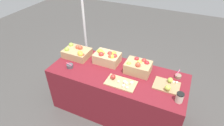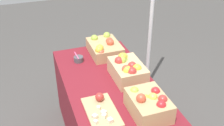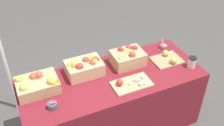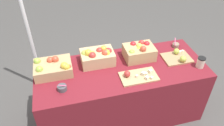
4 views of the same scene
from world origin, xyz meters
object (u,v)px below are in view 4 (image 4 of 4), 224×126
(coffee_cup, at_px, (201,62))
(apple_crate_left, at_px, (53,67))
(cutting_board_back, at_px, (178,57))
(sample_bowl_near, at_px, (176,45))
(apple_crate_middle, at_px, (97,56))
(apple_crate_right, at_px, (139,52))
(cutting_board_front, at_px, (138,76))
(tent_pole, at_px, (28,28))
(sample_bowl_mid, at_px, (62,88))

(coffee_cup, bearing_deg, apple_crate_left, 168.87)
(cutting_board_back, distance_m, sample_bowl_near, 0.25)
(apple_crate_middle, bearing_deg, sample_bowl_near, 4.04)
(apple_crate_right, relative_size, coffee_cup, 2.78)
(cutting_board_front, relative_size, cutting_board_back, 1.22)
(apple_crate_middle, height_order, coffee_cup, apple_crate_middle)
(apple_crate_left, distance_m, coffee_cup, 1.61)
(sample_bowl_near, bearing_deg, apple_crate_middle, -175.96)
(coffee_cup, bearing_deg, cutting_board_back, 130.18)
(cutting_board_front, distance_m, tent_pole, 1.46)
(apple_crate_left, height_order, cutting_board_front, apple_crate_left)
(coffee_cup, bearing_deg, sample_bowl_mid, 179.21)
(apple_crate_right, bearing_deg, apple_crate_middle, 176.76)
(sample_bowl_near, height_order, tent_pole, tent_pole)
(apple_crate_middle, xyz_separation_m, cutting_board_back, (0.92, -0.16, -0.07))
(cutting_board_front, height_order, cutting_board_back, cutting_board_back)
(sample_bowl_near, height_order, coffee_cup, coffee_cup)
(cutting_board_front, distance_m, cutting_board_back, 0.59)
(cutting_board_front, distance_m, sample_bowl_near, 0.78)
(coffee_cup, distance_m, tent_pole, 2.06)
(cutting_board_back, relative_size, sample_bowl_near, 3.04)
(apple_crate_left, relative_size, coffee_cup, 3.19)
(cutting_board_back, distance_m, sample_bowl_mid, 1.36)
(cutting_board_front, relative_size, coffee_cup, 3.19)
(apple_crate_left, relative_size, tent_pole, 0.20)
(apple_crate_left, height_order, coffee_cup, apple_crate_left)
(sample_bowl_mid, distance_m, tent_pole, 1.00)
(cutting_board_front, height_order, coffee_cup, coffee_cup)
(apple_crate_left, distance_m, sample_bowl_mid, 0.30)
(cutting_board_back, height_order, tent_pole, tent_pole)
(tent_pole, bearing_deg, sample_bowl_mid, -71.48)
(apple_crate_left, xyz_separation_m, apple_crate_middle, (0.49, 0.05, 0.02))
(cutting_board_front, xyz_separation_m, coffee_cup, (0.73, -0.01, 0.04))
(apple_crate_left, distance_m, cutting_board_front, 0.90)
(apple_crate_right, distance_m, coffee_cup, 0.69)
(apple_crate_left, xyz_separation_m, sample_bowl_mid, (0.06, -0.29, -0.04))
(apple_crate_right, distance_m, sample_bowl_near, 0.54)
(apple_crate_left, bearing_deg, cutting_board_back, -4.59)
(sample_bowl_near, bearing_deg, cutting_board_front, -147.27)
(apple_crate_right, bearing_deg, coffee_cup, -29.06)
(coffee_cup, bearing_deg, sample_bowl_near, 99.46)
(apple_crate_middle, xyz_separation_m, sample_bowl_mid, (-0.43, -0.34, -0.06))
(cutting_board_back, bearing_deg, coffee_cup, -49.82)
(sample_bowl_near, bearing_deg, apple_crate_left, -175.33)
(apple_crate_middle, relative_size, coffee_cup, 2.98)
(coffee_cup, xyz_separation_m, tent_pole, (-1.83, 0.95, 0.17))
(apple_crate_right, xyz_separation_m, cutting_board_front, (-0.13, -0.32, -0.07))
(sample_bowl_near, xyz_separation_m, sample_bowl_mid, (-1.44, -0.41, 0.00))
(apple_crate_middle, bearing_deg, cutting_board_back, -10.11)
(cutting_board_front, bearing_deg, cutting_board_back, 18.38)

